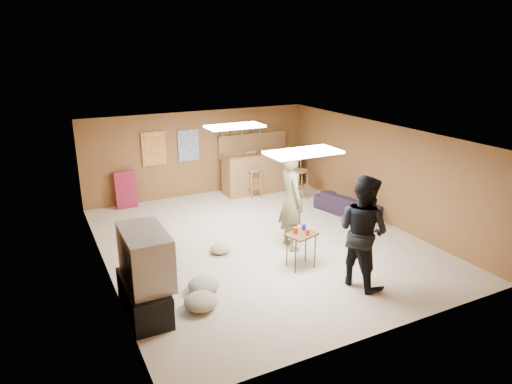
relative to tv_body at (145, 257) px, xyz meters
name	(u,v)px	position (x,y,z in m)	size (l,w,h in m)	color
ground	(260,241)	(2.65, 1.50, -0.90)	(7.00, 7.00, 0.00)	#C2B094
ceiling	(261,135)	(2.65, 1.50, 1.30)	(6.00, 7.00, 0.02)	silver
wall_back	(199,153)	(2.65, 5.00, 0.20)	(6.00, 0.02, 2.20)	brown
wall_front	(383,263)	(2.65, -2.00, 0.20)	(6.00, 0.02, 2.20)	brown
wall_left	(102,215)	(-0.35, 1.50, 0.20)	(0.02, 7.00, 2.20)	brown
wall_right	(379,172)	(5.65, 1.50, 0.20)	(0.02, 7.00, 2.20)	brown
tv_stand	(144,297)	(-0.07, 0.00, -0.65)	(0.55, 1.30, 0.50)	black
dvd_box	(159,300)	(0.15, 0.00, -0.75)	(0.35, 0.50, 0.08)	#B2B2B7
tv_body	(145,257)	(0.00, 0.00, 0.00)	(0.60, 1.10, 0.80)	#B2B2B7
tv_screen	(166,253)	(0.31, 0.00, 0.00)	(0.02, 0.95, 0.65)	navy
bar_counter	(260,172)	(4.15, 4.45, -0.35)	(2.00, 0.60, 1.10)	brown
bar_lip	(264,154)	(4.15, 4.20, 0.20)	(2.10, 0.12, 0.05)	#442816
bar_shelf	(252,134)	(4.15, 4.90, 0.60)	(2.00, 0.18, 0.05)	brown
bar_backing	(252,145)	(4.15, 4.92, 0.30)	(2.00, 0.14, 0.60)	brown
poster_left	(154,149)	(1.45, 4.96, 0.45)	(0.60, 0.03, 0.85)	#BF3F26
poster_right	(188,145)	(2.35, 4.96, 0.45)	(0.55, 0.03, 0.80)	#334C99
folding_chair_stack	(126,190)	(0.65, 4.80, -0.45)	(0.50, 0.14, 0.90)	maroon
ceiling_panel_front	(303,152)	(2.65, 0.00, 1.27)	(1.20, 0.60, 0.04)	white
ceiling_panel_back	(235,126)	(2.65, 2.70, 1.27)	(1.20, 0.60, 0.04)	white
person_olive	(291,201)	(3.06, 1.00, 0.07)	(0.71, 0.46, 1.94)	olive
person_black	(363,231)	(3.35, -0.75, 0.04)	(0.92, 0.72, 1.89)	black
sofa	(348,204)	(5.23, 1.99, -0.66)	(1.62, 0.63, 0.47)	black
tray_table	(301,250)	(2.78, 0.18, -0.57)	(0.50, 0.40, 0.65)	#442816
cup_red_near	(296,230)	(2.69, 0.24, -0.19)	(0.09, 0.09, 0.12)	red
cup_red_far	(307,232)	(2.85, 0.09, -0.20)	(0.07, 0.07, 0.10)	red
cup_blue	(304,227)	(2.92, 0.31, -0.20)	(0.07, 0.07, 0.10)	navy
bar_stool_left	(254,176)	(3.81, 4.12, -0.33)	(0.36, 0.36, 1.14)	brown
bar_stool_right	(300,176)	(4.84, 3.50, -0.33)	(0.36, 0.36, 1.15)	brown
cushion_near_tv	(204,285)	(0.93, 0.17, -0.78)	(0.51, 0.51, 0.23)	gray
cushion_mid	(221,248)	(1.72, 1.38, -0.81)	(0.40, 0.40, 0.18)	gray
cushion_far	(201,301)	(0.72, -0.28, -0.78)	(0.52, 0.52, 0.23)	gray
bottle_row	(241,129)	(3.81, 4.88, 0.75)	(1.20, 0.08, 0.26)	#3F7233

